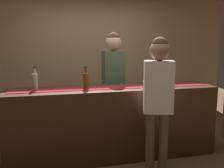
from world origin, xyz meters
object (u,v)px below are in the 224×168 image
Objects in this scene: wine_bottle_clear at (35,81)px; bartender at (113,74)px; wine_bottle_green at (169,76)px; wine_glass_near_customer at (154,78)px; wine_glass_mid_counter at (145,80)px; customer_sipping at (158,92)px; wine_bottle_amber at (86,80)px.

wine_bottle_clear is 0.17× the size of bartender.
wine_bottle_green is 1.00× the size of wine_bottle_clear.
wine_glass_near_customer is 0.08× the size of bartender.
wine_bottle_green is 0.88m from bartender.
wine_bottle_green is 0.17× the size of bartender.
wine_bottle_green is 2.10× the size of wine_glass_mid_counter.
bartender is (-0.28, 0.69, 0.00)m from wine_glass_mid_counter.
wine_bottle_green is 0.84m from customer_sipping.
customer_sipping reaches higher than wine_bottle_green.
bartender reaches higher than wine_glass_mid_counter.
wine_glass_near_customer is at bearing -1.90° from wine_bottle_clear.
wine_glass_near_customer is at bearing 125.41° from bartender.
wine_bottle_amber is 2.10× the size of wine_glass_near_customer.
wine_bottle_amber is at bearing -178.18° from wine_glass_near_customer.
wine_bottle_amber is 1.00× the size of wine_bottle_clear.
bartender reaches higher than wine_bottle_clear.
wine_bottle_amber is 0.66m from wine_bottle_clear.
wine_bottle_amber is 0.98m from wine_glass_near_customer.
wine_bottle_green is 2.10× the size of wine_glass_near_customer.
wine_glass_near_customer is at bearing -163.89° from wine_bottle_green.
wine_bottle_green is at bearing 5.00° from wine_bottle_amber.
wine_bottle_clear is at bearing 19.36° from bartender.
customer_sipping reaches higher than wine_glass_mid_counter.
wine_bottle_amber is (-1.26, -0.11, 0.00)m from wine_bottle_green.
wine_bottle_green is 0.18× the size of customer_sipping.
bartender is 1.06× the size of customer_sipping.
customer_sipping is (-0.20, -0.61, -0.07)m from wine_glass_near_customer.
wine_bottle_green is at bearing 0.73° from wine_bottle_clear.
bartender is at bearing 146.65° from wine_bottle_green.
customer_sipping is (1.43, -0.66, -0.08)m from wine_bottle_clear.
wine_bottle_clear is (-0.65, 0.09, 0.00)m from wine_bottle_amber.
wine_glass_mid_counter is 0.09× the size of customer_sipping.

